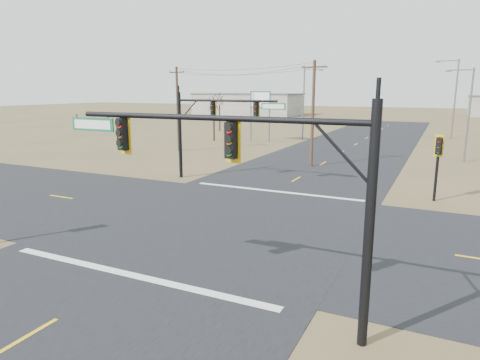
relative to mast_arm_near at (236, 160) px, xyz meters
The scene contains 17 objects.
ground 10.69m from the mast_arm_near, 119.97° to the left, with size 320.00×320.00×0.00m, color brown.
road_ew 10.69m from the mast_arm_near, 119.97° to the left, with size 160.00×14.00×0.02m, color black.
road_ns 10.69m from the mast_arm_near, 119.97° to the left, with size 14.00×160.00×0.02m, color black.
stop_bar_near 6.82m from the mast_arm_near, behind, with size 12.00×0.40×0.01m, color silver.
stop_bar_far 17.15m from the mast_arm_near, 106.81° to the left, with size 12.00×0.40×0.01m, color silver.
mast_arm_near is the anchor object (origin of this frame).
mast_arm_far 19.97m from the mast_arm_near, 120.92° to the left, with size 8.83×0.58×6.67m.
pedestal_signal_ne 18.48m from the mast_arm_near, 73.80° to the left, with size 0.67×0.59×4.20m.
utility_pole_near 27.04m from the mast_arm_near, 101.55° to the left, with size 2.30×0.27×9.38m.
utility_pole_far 36.71m from the mast_arm_near, 126.47° to the left, with size 2.24×0.68×9.31m.
highway_sign 45.12m from the mast_arm_near, 112.17° to the left, with size 3.38×1.23×6.65m.
streetlight_a 35.85m from the mast_arm_near, 78.63° to the left, with size 2.47×0.26×8.87m.
streetlight_b 57.08m from the mast_arm_near, 84.02° to the left, with size 3.05×0.31×10.96m.
streetlight_c 48.34m from the mast_arm_near, 104.88° to the left, with size 2.72×0.40×9.71m.
bare_tree_a 45.96m from the mast_arm_near, 119.96° to the left, with size 3.32×3.32×6.57m.
bare_tree_b 60.05m from the mast_arm_near, 118.84° to the left, with size 3.22×3.22×6.71m.
warehouse_left 107.98m from the mast_arm_near, 114.49° to the left, with size 28.00×14.00×5.50m, color #ACA899.
Camera 1 is at (10.18, -19.25, 6.88)m, focal length 32.00 mm.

